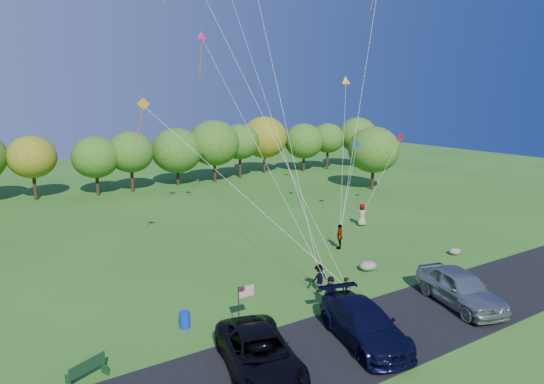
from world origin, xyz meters
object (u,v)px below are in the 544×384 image
Objects in this scene: flyer_c at (319,278)px; flyer_e at (362,215)px; flyer_a at (347,291)px; minivan_dark at (260,353)px; flyer_b at (331,294)px; minivan_silver at (460,288)px; park_bench at (87,369)px; trash_barrel at (185,320)px; flyer_d at (340,237)px; minivan_navy at (364,324)px.

flyer_e is (11.91, 9.19, 0.16)m from flyer_c.
minivan_dark is at bearing 175.13° from flyer_a.
flyer_b is at bearing 72.20° from flyer_e.
park_bench is at bearing -175.53° from minivan_silver.
minivan_dark is at bearing -52.71° from park_bench.
minivan_silver is 6.99m from flyer_b.
trash_barrel is (-8.27, 0.06, -0.40)m from flyer_c.
flyer_a reaches higher than trash_barrel.
minivan_silver is 11.05m from flyer_d.
flyer_d is 1.14× the size of park_bench.
flyer_b reaches higher than minivan_dark.
minivan_silver is 3.60× the size of flyer_a.
park_bench is at bearing 166.53° from minivan_dark.
park_bench is 1.98× the size of trash_barrel.
flyer_a is 13.39m from park_bench.
minivan_dark is at bearing -166.06° from minivan_silver.
minivan_dark is 12.39m from minivan_silver.
flyer_c is at bearing 68.26° from flyer_e.
minivan_dark is 6.93m from flyer_b.
park_bench is 5.41m from trash_barrel.
minivan_dark is 23.98m from flyer_e.
minivan_navy is at bearing -147.27° from flyer_a.
flyer_b reaches higher than flyer_a.
park_bench is (-12.29, 0.27, -0.43)m from flyer_b.
minivan_navy is 3.66× the size of park_bench.
flyer_c is at bearing 110.34° from flyer_b.
park_bench is (-13.38, 0.27, -0.30)m from flyer_a.
flyer_c is at bearing 85.67° from minivan_navy.
minivan_navy is 3.24× the size of flyer_b.
flyer_b is 1.13× the size of park_bench.
flyer_d is (6.15, 5.40, 0.12)m from flyer_c.
flyer_e is (13.83, 14.93, 0.05)m from minivan_navy.
flyer_d is 20.79m from park_bench.
flyer_d is at bearing 53.43° from minivan_dark.
flyer_e reaches higher than trash_barrel.
trash_barrel is (-13.42, 5.67, -0.62)m from minivan_silver.
flyer_b is 0.99× the size of flyer_d.
flyer_e reaches higher than flyer_d.
minivan_silver reaches higher than flyer_c.
minivan_dark is 6.88m from park_bench.
flyer_d reaches higher than park_bench.
flyer_b is (-6.14, 3.35, -0.11)m from minivan_silver.
trash_barrel is at bearing -153.75° from flyer_b.
minivan_silver is 3.06× the size of flyer_d.
flyer_c reaches higher than park_bench.
flyer_e is at bearing 17.04° from flyer_a.
flyer_a is at bearing 7.34° from flyer_d.
trash_barrel is at bearing 172.68° from minivan_silver.
flyer_e is (6.76, 14.80, -0.06)m from minivan_silver.
minivan_dark is 8.94m from flyer_c.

